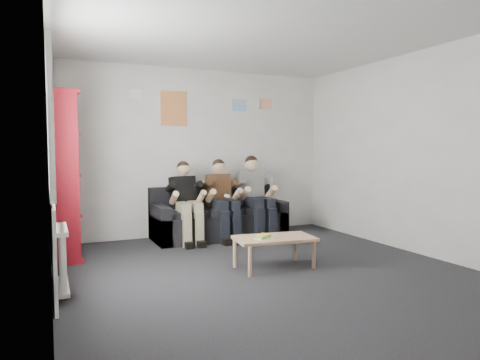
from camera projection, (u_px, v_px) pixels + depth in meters
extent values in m
plane|color=black|center=(269.00, 273.00, 4.84)|extent=(5.00, 5.00, 0.00)
plane|color=silver|center=(270.00, 29.00, 4.65)|extent=(5.00, 5.00, 0.00)
plane|color=beige|center=(198.00, 152.00, 7.02)|extent=(4.50, 0.00, 4.50)
plane|color=beige|center=(474.00, 157.00, 2.47)|extent=(4.50, 0.00, 4.50)
plane|color=beige|center=(48.00, 154.00, 3.82)|extent=(0.00, 5.00, 5.00)
plane|color=beige|center=(419.00, 153.00, 5.67)|extent=(0.00, 5.00, 5.00)
cube|color=black|center=(219.00, 225.00, 6.79)|extent=(2.07, 0.85, 0.40)
cube|color=black|center=(212.00, 198.00, 7.06)|extent=(2.07, 0.19, 0.41)
cube|color=black|center=(160.00, 224.00, 6.39)|extent=(0.17, 0.85, 0.57)
cube|color=black|center=(272.00, 216.00, 7.17)|extent=(0.17, 0.85, 0.57)
cube|color=black|center=(221.00, 210.00, 6.70)|extent=(1.73, 0.58, 0.09)
cube|color=maroon|center=(64.00, 176.00, 5.50)|extent=(0.32, 0.95, 2.12)
cube|color=tan|center=(274.00, 238.00, 5.02)|extent=(0.92, 0.51, 0.04)
cylinder|color=tan|center=(250.00, 262.00, 4.68)|extent=(0.05, 0.05, 0.33)
cylinder|color=tan|center=(314.00, 254.00, 5.02)|extent=(0.05, 0.05, 0.33)
cylinder|color=tan|center=(235.00, 254.00, 5.05)|extent=(0.05, 0.05, 0.33)
cylinder|color=tan|center=(295.00, 247.00, 5.39)|extent=(0.05, 0.05, 0.33)
cube|color=white|center=(262.00, 238.00, 4.90)|extent=(0.17, 0.13, 0.01)
cube|color=green|center=(262.00, 237.00, 4.93)|extent=(0.17, 0.13, 0.01)
cube|color=yellow|center=(263.00, 235.00, 4.96)|extent=(0.17, 0.13, 0.01)
cube|color=black|center=(183.00, 193.00, 6.55)|extent=(0.37, 0.27, 0.52)
sphere|color=tan|center=(183.00, 169.00, 6.49)|extent=(0.20, 0.20, 0.20)
sphere|color=black|center=(183.00, 167.00, 6.50)|extent=(0.19, 0.19, 0.19)
cube|color=gray|center=(188.00, 207.00, 6.31)|extent=(0.33, 0.42, 0.14)
cube|color=gray|center=(193.00, 230.00, 6.15)|extent=(0.31, 0.13, 0.49)
cube|color=black|center=(194.00, 244.00, 6.12)|extent=(0.31, 0.24, 0.09)
cube|color=#51341B|center=(218.00, 191.00, 6.79)|extent=(0.38, 0.28, 0.54)
sphere|color=tan|center=(219.00, 167.00, 6.73)|extent=(0.21, 0.21, 0.21)
sphere|color=black|center=(218.00, 165.00, 6.74)|extent=(0.20, 0.20, 0.20)
cube|color=black|center=(225.00, 204.00, 6.55)|extent=(0.34, 0.44, 0.14)
cube|color=black|center=(230.00, 227.00, 6.38)|extent=(0.32, 0.13, 0.49)
cube|color=black|center=(232.00, 241.00, 6.34)|extent=(0.32, 0.25, 0.09)
cube|color=silver|center=(227.00, 196.00, 6.45)|extent=(0.04, 0.13, 0.04)
cube|color=silver|center=(251.00, 188.00, 7.03)|extent=(0.40, 0.30, 0.57)
sphere|color=tan|center=(252.00, 164.00, 6.97)|extent=(0.22, 0.22, 0.22)
sphere|color=black|center=(251.00, 162.00, 6.98)|extent=(0.21, 0.21, 0.21)
cube|color=black|center=(259.00, 202.00, 6.77)|extent=(0.36, 0.47, 0.15)
cube|color=black|center=(265.00, 224.00, 6.59)|extent=(0.34, 0.14, 0.49)
cube|color=black|center=(267.00, 237.00, 6.55)|extent=(0.34, 0.26, 0.10)
cylinder|color=silver|center=(63.00, 265.00, 3.86)|extent=(0.06, 0.06, 0.60)
cylinder|color=silver|center=(63.00, 263.00, 3.93)|extent=(0.06, 0.06, 0.60)
cylinder|color=silver|center=(63.00, 261.00, 4.01)|extent=(0.06, 0.06, 0.60)
cylinder|color=silver|center=(63.00, 259.00, 4.08)|extent=(0.06, 0.06, 0.60)
cylinder|color=silver|center=(62.00, 257.00, 4.15)|extent=(0.06, 0.06, 0.60)
cylinder|color=silver|center=(62.00, 255.00, 4.23)|extent=(0.06, 0.06, 0.60)
cylinder|color=silver|center=(62.00, 253.00, 4.30)|extent=(0.06, 0.06, 0.60)
cylinder|color=silver|center=(62.00, 252.00, 4.37)|extent=(0.06, 0.06, 0.60)
cube|color=silver|center=(63.00, 286.00, 4.14)|extent=(0.10, 0.64, 0.04)
cube|color=silver|center=(62.00, 229.00, 4.10)|extent=(0.10, 0.64, 0.04)
cube|color=white|center=(49.00, 122.00, 3.99)|extent=(0.02, 1.00, 1.30)
cube|color=white|center=(48.00, 48.00, 3.95)|extent=(0.05, 1.12, 0.06)
cube|color=white|center=(53.00, 194.00, 4.04)|extent=(0.05, 1.12, 0.06)
cube|color=white|center=(54.00, 248.00, 4.08)|extent=(0.03, 1.30, 0.90)
cube|color=gold|center=(174.00, 108.00, 6.80)|extent=(0.42, 0.01, 0.55)
cube|color=#4394E4|center=(240.00, 105.00, 7.26)|extent=(0.25, 0.01, 0.20)
cube|color=#BC3B93|center=(266.00, 104.00, 7.46)|extent=(0.22, 0.01, 0.18)
cube|color=white|center=(135.00, 94.00, 6.54)|extent=(0.20, 0.01, 0.14)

